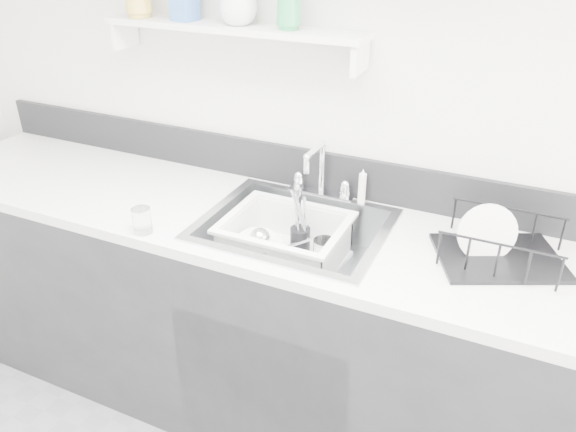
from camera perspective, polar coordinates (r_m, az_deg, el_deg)
The scene contains 15 objects.
room_shell at distance 1.04m, azimuth -18.52°, elevation 16.29°, with size 3.50×3.00×2.60m.
counter_run at distance 2.22m, azimuth 0.55°, elevation -11.32°, with size 3.20×0.62×0.92m.
backsplash at distance 2.16m, azimuth 3.88°, elevation 4.47°, with size 3.20×0.02×0.16m, color black.
sink at distance 2.00m, azimuth 0.60°, elevation -3.16°, with size 0.64×0.52×0.20m, color silver, non-canonical shape.
faucet at distance 2.13m, azimuth 3.34°, elevation 3.46°, with size 0.26×0.18×0.23m.
side_sprayer at distance 2.08m, azimuth 7.54°, elevation 3.00°, with size 0.03×0.03×0.14m, color white.
wall_shelf at distance 2.10m, azimuth -5.77°, elevation 18.30°, with size 1.00×0.16×0.12m.
wash_tub at distance 2.02m, azimuth -0.27°, elevation -2.55°, with size 0.43×0.35×0.17m, color white, non-canonical shape.
plate_stack at distance 2.03m, azimuth -2.76°, elevation -3.92°, with size 0.23×0.22×0.09m.
utensil_cup at distance 2.07m, azimuth 1.24°, elevation -2.16°, with size 0.07×0.07×0.25m.
ladle at distance 2.01m, azimuth -1.27°, elevation -3.53°, with size 0.31×0.11×0.09m, color silver, non-canonical shape.
tumbler_in_tub at distance 1.98m, azimuth 3.67°, elevation -3.87°, with size 0.08×0.08×0.11m, color white.
tumbler_counter at distance 1.95m, azimuth -14.61°, elevation -0.44°, with size 0.06×0.06×0.09m, color white.
dish_rack at distance 1.85m, azimuth 20.91°, elevation -2.42°, with size 0.37×0.28×0.13m, color black, non-canonical shape.
bowl_small at distance 1.96m, azimuth 1.82°, elevation -5.56°, with size 0.10×0.10×0.03m, color white.
Camera 1 is at (0.69, -0.36, 1.88)m, focal length 35.00 mm.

